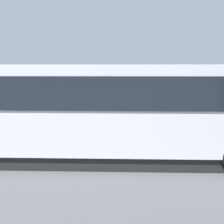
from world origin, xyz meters
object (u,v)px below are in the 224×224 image
Objects in this scene: parked_motorcycle_silver at (60,134)px; spectator_far_left at (146,117)px; spectator_centre at (88,118)px; spectator_right at (62,118)px; tour_bus at (108,113)px; spectator_left at (113,119)px; stunt_motorcycle at (113,108)px; traffic_cone at (161,119)px.

spectator_far_left is at bearing -169.05° from parked_motorcycle_silver.
spectator_centre is at bearing -154.76° from parked_motorcycle_silver.
parked_motorcycle_silver is (-0.06, 0.62, -0.54)m from spectator_right.
spectator_far_left is (-1.46, -2.57, -0.56)m from tour_bus.
tour_bus reaches higher than parked_motorcycle_silver.
tour_bus is at bearing 112.42° from spectator_centre.
spectator_far_left is 1.42m from spectator_left.
spectator_left is at bearing 177.46° from spectator_centre.
stunt_motorcycle is at bearing -116.01° from parked_motorcycle_silver.
parked_motorcycle_silver reaches higher than traffic_cone.
spectator_centre reaches higher than spectator_right.
spectator_far_left is at bearing -176.07° from spectator_centre.
spectator_far_left is 0.88× the size of parked_motorcycle_silver.
spectator_right is at bearing -5.17° from spectator_centre.
spectator_right is 2.74× the size of traffic_cone.
traffic_cone is (-2.57, -4.34, -0.74)m from spectator_left.
spectator_centre is (1.05, -0.05, 0.02)m from spectator_left.
spectator_left is 5.10m from traffic_cone.
spectator_centre is 1.16m from spectator_right.
parked_motorcycle_silver is (2.15, 0.47, -0.56)m from spectator_left.
spectator_far_left is at bearing -119.61° from tour_bus.
spectator_far_left is at bearing 114.44° from stunt_motorcycle.
stunt_motorcycle is (-0.90, -3.58, -0.07)m from spectator_centre.
parked_motorcycle_silver is 4.59m from stunt_motorcycle.
spectator_right is (2.20, -0.15, -0.02)m from spectator_left.
parked_motorcycle_silver is at bearing -42.01° from tour_bus.
tour_bus is 6.02m from stunt_motorcycle.
spectator_centre is at bearing 3.93° from spectator_far_left.
spectator_far_left reaches higher than parked_motorcycle_silver.
stunt_motorcycle is (1.55, -3.41, -0.09)m from spectator_far_left.
spectator_centre is 1.03× the size of spectator_right.
stunt_motorcycle is at bearing 14.69° from traffic_cone.
parked_motorcycle_silver is 1.08× the size of stunt_motorcycle.
spectator_left is at bearing 59.38° from traffic_cone.
tour_bus is 5.82× the size of stunt_motorcycle.
spectator_far_left is at bearing -178.99° from spectator_right.
stunt_motorcycle is 2.89m from traffic_cone.
tour_bus reaches higher than stunt_motorcycle.
spectator_far_left is 3.75m from stunt_motorcycle.
spectator_far_left is 2.46m from spectator_centre.
spectator_right is at bearing -49.42° from tour_bus.
spectator_centre is 5.67m from traffic_cone.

